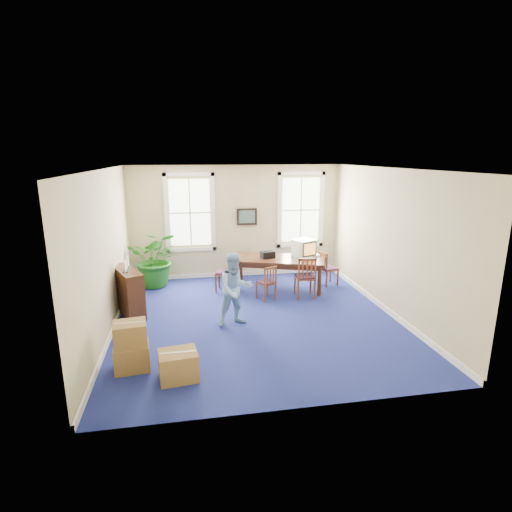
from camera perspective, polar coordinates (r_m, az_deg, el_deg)
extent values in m
plane|color=navy|center=(8.83, 0.05, -8.87)|extent=(6.50, 6.50, 0.00)
plane|color=white|center=(8.12, 0.05, 12.37)|extent=(6.50, 6.50, 0.00)
plane|color=tan|center=(11.48, -2.83, 4.89)|extent=(6.50, 0.00, 6.50)
plane|color=tan|center=(5.29, 6.32, -6.52)|extent=(6.50, 0.00, 6.50)
plane|color=tan|center=(8.35, -20.65, 0.40)|extent=(0.00, 6.50, 6.50)
plane|color=tan|center=(9.33, 18.51, 1.96)|extent=(0.00, 6.50, 6.50)
cube|color=white|center=(11.81, -2.72, -2.53)|extent=(6.00, 0.04, 0.12)
cube|color=white|center=(8.82, -19.57, -9.34)|extent=(0.04, 6.50, 0.12)
cube|color=white|center=(9.74, 17.64, -6.92)|extent=(0.04, 6.50, 0.12)
cube|color=white|center=(10.84, 8.55, 0.10)|extent=(0.18, 0.21, 0.04)
cube|color=black|center=(10.54, 1.67, 0.21)|extent=(0.40, 0.30, 0.18)
imported|color=#87B6DF|center=(8.26, -2.94, -4.78)|extent=(0.87, 0.75, 1.55)
cube|color=#452414|center=(9.26, -17.80, -5.10)|extent=(0.85, 1.33, 1.01)
imported|color=#195A15|center=(11.02, -14.04, -0.39)|extent=(1.48, 1.32, 1.52)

